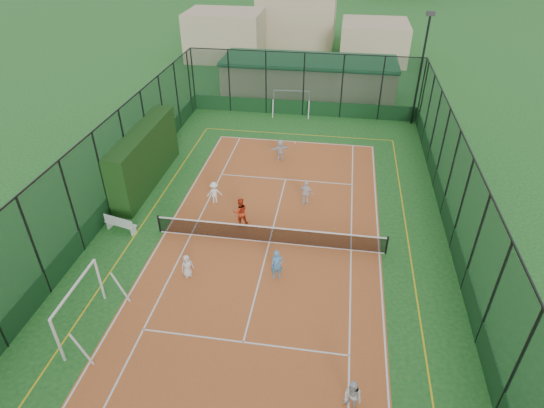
# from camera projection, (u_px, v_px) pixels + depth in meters

# --- Properties ---
(ground) EXTENTS (300.00, 300.00, 0.00)m
(ground) POSITION_uv_depth(u_px,v_px,m) (269.00, 242.00, 23.06)
(ground) COLOR #1C5220
(ground) RESTS_ON ground
(court_slab) EXTENTS (11.17, 23.97, 0.01)m
(court_slab) POSITION_uv_depth(u_px,v_px,m) (269.00, 242.00, 23.06)
(court_slab) COLOR #A44C24
(court_slab) RESTS_ON ground
(tennis_net) EXTENTS (11.67, 0.12, 1.06)m
(tennis_net) POSITION_uv_depth(u_px,v_px,m) (269.00, 234.00, 22.77)
(tennis_net) COLOR black
(tennis_net) RESTS_ON ground
(perimeter_fence) EXTENTS (18.12, 34.12, 5.00)m
(perimeter_fence) POSITION_uv_depth(u_px,v_px,m) (269.00, 201.00, 21.68)
(perimeter_fence) COLOR black
(perimeter_fence) RESTS_ON ground
(floodlight_ne) EXTENTS (0.60, 0.26, 8.25)m
(floodlight_ne) POSITION_uv_depth(u_px,v_px,m) (420.00, 71.00, 33.38)
(floodlight_ne) COLOR black
(floodlight_ne) RESTS_ON ground
(clubhouse) EXTENTS (15.20, 7.20, 3.15)m
(clubhouse) POSITION_uv_depth(u_px,v_px,m) (309.00, 77.00, 40.35)
(clubhouse) COLOR tan
(clubhouse) RESTS_ON ground
(hedge_left) EXTENTS (1.19, 7.90, 3.46)m
(hedge_left) POSITION_uv_depth(u_px,v_px,m) (145.00, 157.00, 27.13)
(hedge_left) COLOR black
(hedge_left) RESTS_ON ground
(white_bench) EXTENTS (1.84, 0.91, 1.00)m
(white_bench) POSITION_uv_depth(u_px,v_px,m) (121.00, 223.00, 23.60)
(white_bench) COLOR white
(white_bench) RESTS_ON ground
(futsal_goal_near) EXTENTS (3.38, 0.99, 2.18)m
(futsal_goal_near) POSITION_uv_depth(u_px,v_px,m) (80.00, 308.00, 17.83)
(futsal_goal_near) COLOR white
(futsal_goal_near) RESTS_ON ground
(futsal_goal_far) EXTENTS (3.01, 1.01, 1.92)m
(futsal_goal_far) POSITION_uv_depth(u_px,v_px,m) (291.00, 102.00, 36.82)
(futsal_goal_far) COLOR white
(futsal_goal_far) RESTS_ON ground
(child_near_left) EXTENTS (0.68, 0.65, 1.17)m
(child_near_left) POSITION_uv_depth(u_px,v_px,m) (187.00, 266.00, 20.65)
(child_near_left) COLOR silver
(child_near_left) RESTS_ON court_slab
(child_near_mid) EXTENTS (0.62, 0.50, 1.49)m
(child_near_mid) POSITION_uv_depth(u_px,v_px,m) (277.00, 265.00, 20.48)
(child_near_mid) COLOR #498FCE
(child_near_mid) RESTS_ON court_slab
(child_near_right) EXTENTS (0.85, 0.83, 1.38)m
(child_near_right) POSITION_uv_depth(u_px,v_px,m) (352.00, 397.00, 15.02)
(child_near_right) COLOR silver
(child_near_right) RESTS_ON court_slab
(child_far_left) EXTENTS (0.97, 0.75, 1.33)m
(child_far_left) POSITION_uv_depth(u_px,v_px,m) (214.00, 193.00, 25.78)
(child_far_left) COLOR white
(child_far_left) RESTS_ON court_slab
(child_far_right) EXTENTS (0.92, 0.53, 1.48)m
(child_far_right) POSITION_uv_depth(u_px,v_px,m) (306.00, 193.00, 25.59)
(child_far_right) COLOR white
(child_far_right) RESTS_ON court_slab
(child_far_back) EXTENTS (1.39, 0.97, 1.44)m
(child_far_back) POSITION_uv_depth(u_px,v_px,m) (280.00, 150.00, 30.15)
(child_far_back) COLOR silver
(child_far_back) RESTS_ON court_slab
(coach) EXTENTS (0.96, 0.87, 1.60)m
(coach) POSITION_uv_depth(u_px,v_px,m) (240.00, 212.00, 23.92)
(coach) COLOR red
(coach) RESTS_ON court_slab
(tennis_balls) EXTENTS (5.90, 1.36, 0.07)m
(tennis_balls) POSITION_uv_depth(u_px,v_px,m) (264.00, 225.00, 24.23)
(tennis_balls) COLOR #CCE033
(tennis_balls) RESTS_ON court_slab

